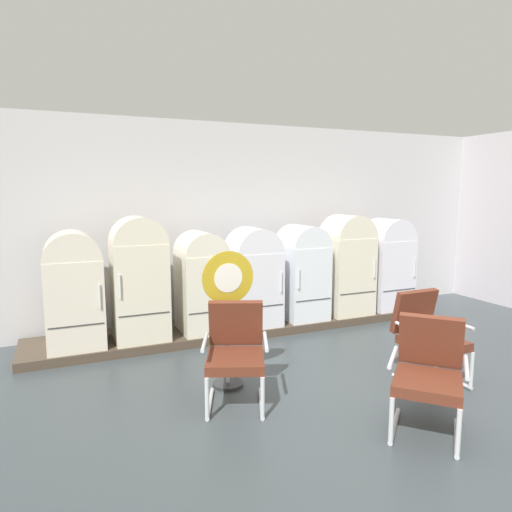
{
  "coord_description": "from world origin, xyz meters",
  "views": [
    {
      "loc": [
        -2.48,
        -2.9,
        2.0
      ],
      "look_at": [
        -0.03,
        2.75,
        1.12
      ],
      "focal_mm": 31.92,
      "sensor_mm": 36.0,
      "label": 1
    }
  ],
  "objects_px": {
    "refrigerator_5": "(347,262)",
    "refrigerator_4": "(302,269)",
    "sign_stand": "(228,316)",
    "refrigerator_3": "(253,274)",
    "refrigerator_1": "(139,275)",
    "armchair_right": "(427,333)",
    "refrigerator_6": "(388,261)",
    "armchair_left": "(236,349)",
    "refrigerator_0": "(74,286)",
    "armchair_center": "(428,370)",
    "refrigerator_2": "(201,279)"
  },
  "relations": [
    {
      "from": "refrigerator_5",
      "to": "refrigerator_4",
      "type": "bearing_deg",
      "value": 177.44
    },
    {
      "from": "refrigerator_4",
      "to": "refrigerator_5",
      "type": "bearing_deg",
      "value": -2.56
    },
    {
      "from": "sign_stand",
      "to": "refrigerator_3",
      "type": "bearing_deg",
      "value": 58.77
    },
    {
      "from": "refrigerator_1",
      "to": "armchair_right",
      "type": "distance_m",
      "value": 3.47
    },
    {
      "from": "refrigerator_6",
      "to": "armchair_left",
      "type": "xyz_separation_m",
      "value": [
        -3.36,
        -1.91,
        -0.36
      ]
    },
    {
      "from": "refrigerator_5",
      "to": "armchair_right",
      "type": "height_order",
      "value": "refrigerator_5"
    },
    {
      "from": "refrigerator_6",
      "to": "sign_stand",
      "type": "bearing_deg",
      "value": -154.67
    },
    {
      "from": "refrigerator_1",
      "to": "armchair_left",
      "type": "relative_size",
      "value": 1.66
    },
    {
      "from": "refrigerator_0",
      "to": "refrigerator_6",
      "type": "bearing_deg",
      "value": -0.66
    },
    {
      "from": "refrigerator_5",
      "to": "sign_stand",
      "type": "bearing_deg",
      "value": -148.05
    },
    {
      "from": "refrigerator_6",
      "to": "armchair_center",
      "type": "height_order",
      "value": "refrigerator_6"
    },
    {
      "from": "refrigerator_3",
      "to": "sign_stand",
      "type": "bearing_deg",
      "value": -121.23
    },
    {
      "from": "refrigerator_6",
      "to": "sign_stand",
      "type": "height_order",
      "value": "refrigerator_6"
    },
    {
      "from": "refrigerator_0",
      "to": "refrigerator_2",
      "type": "bearing_deg",
      "value": -0.02
    },
    {
      "from": "refrigerator_0",
      "to": "refrigerator_4",
      "type": "xyz_separation_m",
      "value": [
        3.16,
        -0.01,
        -0.01
      ]
    },
    {
      "from": "refrigerator_3",
      "to": "refrigerator_5",
      "type": "bearing_deg",
      "value": -0.03
    },
    {
      "from": "refrigerator_6",
      "to": "sign_stand",
      "type": "xyz_separation_m",
      "value": [
        -3.31,
        -1.57,
        -0.13
      ]
    },
    {
      "from": "refrigerator_1",
      "to": "refrigerator_5",
      "type": "bearing_deg",
      "value": 0.2
    },
    {
      "from": "sign_stand",
      "to": "refrigerator_0",
      "type": "bearing_deg",
      "value": 130.83
    },
    {
      "from": "refrigerator_2",
      "to": "refrigerator_6",
      "type": "height_order",
      "value": "refrigerator_6"
    },
    {
      "from": "refrigerator_6",
      "to": "sign_stand",
      "type": "distance_m",
      "value": 3.66
    },
    {
      "from": "refrigerator_0",
      "to": "refrigerator_5",
      "type": "relative_size",
      "value": 0.92
    },
    {
      "from": "refrigerator_1",
      "to": "refrigerator_2",
      "type": "xyz_separation_m",
      "value": [
        0.83,
        0.06,
        -0.12
      ]
    },
    {
      "from": "refrigerator_3",
      "to": "armchair_center",
      "type": "bearing_deg",
      "value": -84.59
    },
    {
      "from": "refrigerator_4",
      "to": "armchair_left",
      "type": "height_order",
      "value": "refrigerator_4"
    },
    {
      "from": "refrigerator_2",
      "to": "refrigerator_3",
      "type": "xyz_separation_m",
      "value": [
        0.75,
        -0.04,
        0.01
      ]
    },
    {
      "from": "refrigerator_2",
      "to": "refrigerator_6",
      "type": "distance_m",
      "value": 3.1
    },
    {
      "from": "refrigerator_4",
      "to": "refrigerator_5",
      "type": "relative_size",
      "value": 0.91
    },
    {
      "from": "refrigerator_5",
      "to": "refrigerator_2",
      "type": "bearing_deg",
      "value": 178.9
    },
    {
      "from": "refrigerator_6",
      "to": "armchair_center",
      "type": "distance_m",
      "value": 3.69
    },
    {
      "from": "armchair_right",
      "to": "refrigerator_5",
      "type": "bearing_deg",
      "value": 76.25
    },
    {
      "from": "refrigerator_0",
      "to": "refrigerator_1",
      "type": "height_order",
      "value": "refrigerator_1"
    },
    {
      "from": "refrigerator_4",
      "to": "sign_stand",
      "type": "xyz_separation_m",
      "value": [
        -1.76,
        -1.61,
        -0.1
      ]
    },
    {
      "from": "refrigerator_3",
      "to": "refrigerator_6",
      "type": "relative_size",
      "value": 0.95
    },
    {
      "from": "refrigerator_6",
      "to": "refrigerator_3",
      "type": "bearing_deg",
      "value": 179.75
    },
    {
      "from": "refrigerator_6",
      "to": "armchair_left",
      "type": "distance_m",
      "value": 3.88
    },
    {
      "from": "refrigerator_5",
      "to": "sign_stand",
      "type": "height_order",
      "value": "refrigerator_5"
    },
    {
      "from": "refrigerator_3",
      "to": "refrigerator_4",
      "type": "relative_size",
      "value": 1.0
    },
    {
      "from": "refrigerator_4",
      "to": "refrigerator_1",
      "type": "bearing_deg",
      "value": -178.91
    },
    {
      "from": "refrigerator_2",
      "to": "refrigerator_4",
      "type": "height_order",
      "value": "refrigerator_4"
    },
    {
      "from": "refrigerator_0",
      "to": "armchair_left",
      "type": "height_order",
      "value": "refrigerator_0"
    },
    {
      "from": "armchair_right",
      "to": "armchair_center",
      "type": "height_order",
      "value": "same"
    },
    {
      "from": "sign_stand",
      "to": "refrigerator_6",
      "type": "bearing_deg",
      "value": 25.33
    },
    {
      "from": "refrigerator_3",
      "to": "refrigerator_4",
      "type": "height_order",
      "value": "refrigerator_4"
    },
    {
      "from": "refrigerator_5",
      "to": "armchair_left",
      "type": "height_order",
      "value": "refrigerator_5"
    },
    {
      "from": "refrigerator_3",
      "to": "armchair_left",
      "type": "xyz_separation_m",
      "value": [
        -1.01,
        -1.92,
        -0.32
      ]
    },
    {
      "from": "refrigerator_1",
      "to": "armchair_center",
      "type": "bearing_deg",
      "value": -58.39
    },
    {
      "from": "refrigerator_0",
      "to": "refrigerator_2",
      "type": "distance_m",
      "value": 1.61
    },
    {
      "from": "refrigerator_2",
      "to": "refrigerator_4",
      "type": "xyz_separation_m",
      "value": [
        1.55,
        -0.01,
        0.02
      ]
    },
    {
      "from": "armchair_left",
      "to": "refrigerator_5",
      "type": "bearing_deg",
      "value": 36.69
    }
  ]
}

